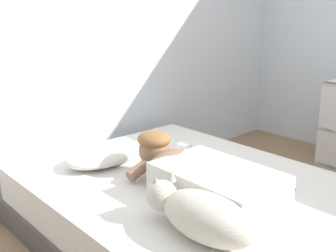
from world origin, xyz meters
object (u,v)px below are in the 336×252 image
object	(u,v)px
cell_phone	(281,187)
coffee_cup	(184,149)
bed	(189,211)
person_lying	(198,175)
pillow	(103,156)
dog	(201,214)

from	to	relation	value
cell_phone	coffee_cup	bearing A→B (deg)	91.16
bed	person_lying	world-z (taller)	person_lying
cell_phone	pillow	bearing A→B (deg)	118.21
pillow	bed	bearing A→B (deg)	-69.09
person_lying	coffee_cup	xyz separation A→B (m)	(0.38, 0.49, -0.07)
bed	coffee_cup	world-z (taller)	coffee_cup
dog	coffee_cup	world-z (taller)	dog
cell_phone	person_lying	bearing A→B (deg)	144.81
bed	cell_phone	distance (m)	0.56
dog	cell_phone	world-z (taller)	dog
bed	pillow	distance (m)	0.66
bed	dog	size ratio (longest dim) A/B	3.42
coffee_cup	pillow	bearing A→B (deg)	156.80
person_lying	coffee_cup	bearing A→B (deg)	52.46
pillow	coffee_cup	xyz separation A→B (m)	(0.51, -0.22, -0.02)
bed	coffee_cup	bearing A→B (deg)	49.59
person_lying	dog	size ratio (longest dim) A/B	1.60
pillow	person_lying	world-z (taller)	person_lying
person_lying	coffee_cup	distance (m)	0.62
pillow	dog	bearing A→B (deg)	-99.27
pillow	cell_phone	world-z (taller)	pillow
pillow	coffee_cup	bearing A→B (deg)	-23.20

